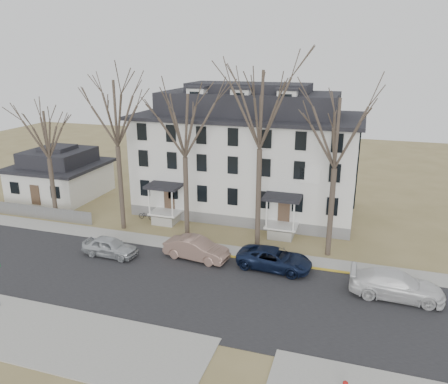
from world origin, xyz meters
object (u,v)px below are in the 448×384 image
(tree_mid_right, at_px, (337,129))
(car_white, at_px, (396,286))
(bicycle_left, at_px, (146,216))
(tree_mid_left, at_px, (184,121))
(boarding_house, at_px, (248,155))
(car_silver, at_px, (110,247))
(tree_bungalow, at_px, (46,132))
(car_tan, at_px, (196,249))
(car_navy, at_px, (274,259))
(tree_center, at_px, (261,104))
(tree_far_left, at_px, (115,109))
(small_house, at_px, (61,175))

(tree_mid_right, relative_size, car_white, 2.25)
(bicycle_left, bearing_deg, tree_mid_left, -110.60)
(tree_mid_right, bearing_deg, bicycle_left, 171.87)
(boarding_house, height_order, tree_mid_left, tree_mid_left)
(tree_mid_left, relative_size, car_silver, 3.01)
(tree_bungalow, relative_size, bicycle_left, 6.88)
(tree_mid_right, height_order, car_tan, tree_mid_right)
(car_white, bearing_deg, car_silver, 91.25)
(car_navy, bearing_deg, car_white, -95.76)
(tree_center, height_order, tree_bungalow, tree_center)
(car_tan, bearing_deg, car_white, -87.76)
(tree_bungalow, xyz_separation_m, car_tan, (15.27, -3.73, -7.32))
(tree_far_left, bearing_deg, bicycle_left, 67.45)
(tree_mid_left, distance_m, car_tan, 9.82)
(tree_far_left, bearing_deg, tree_center, 0.00)
(tree_bungalow, bearing_deg, car_white, -9.67)
(boarding_house, height_order, tree_mid_right, tree_mid_right)
(tree_bungalow, distance_m, bicycle_left, 11.34)
(small_house, relative_size, tree_mid_left, 0.68)
(car_silver, xyz_separation_m, car_white, (20.16, 0.26, 0.10))
(tree_mid_left, distance_m, car_navy, 12.50)
(car_tan, bearing_deg, car_silver, 110.47)
(boarding_house, bearing_deg, tree_far_left, -137.82)
(tree_mid_left, bearing_deg, tree_bungalow, 180.00)
(tree_far_left, xyz_separation_m, bicycle_left, (0.98, 2.36, -9.93))
(small_house, relative_size, tree_bungalow, 0.81)
(tree_mid_right, distance_m, car_navy, 10.13)
(boarding_house, bearing_deg, tree_bungalow, -152.99)
(tree_mid_right, bearing_deg, tree_mid_left, 180.00)
(car_tan, bearing_deg, small_house, 70.07)
(small_house, bearing_deg, car_white, -18.64)
(tree_bungalow, height_order, car_white, tree_bungalow)
(tree_far_left, distance_m, tree_mid_left, 6.05)
(small_house, distance_m, tree_bungalow, 9.43)
(car_navy, bearing_deg, small_house, 73.39)
(car_white, relative_size, bicycle_left, 3.61)
(small_house, bearing_deg, tree_mid_right, -12.27)
(car_navy, bearing_deg, tree_far_left, 80.56)
(tree_center, distance_m, car_silver, 15.38)
(car_silver, relative_size, car_navy, 0.80)
(car_silver, xyz_separation_m, car_tan, (6.36, 1.49, 0.08))
(tree_far_left, distance_m, car_silver, 11.11)
(small_house, distance_m, tree_far_left, 15.00)
(tree_mid_right, relative_size, car_navy, 2.42)
(tree_bungalow, bearing_deg, car_tan, -13.72)
(tree_bungalow, bearing_deg, tree_mid_right, 0.00)
(tree_far_left, xyz_separation_m, tree_mid_right, (17.50, 0.00, -0.74))
(tree_far_left, xyz_separation_m, car_white, (22.06, -4.95, -9.52))
(tree_bungalow, xyz_separation_m, car_silver, (8.90, -5.21, -7.40))
(small_house, bearing_deg, boarding_house, 5.59)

